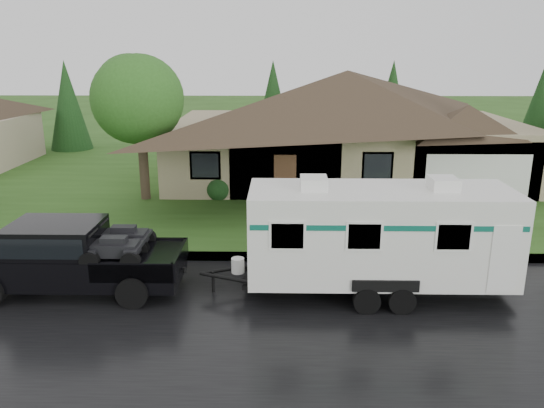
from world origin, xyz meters
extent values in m
plane|color=#2A4E18|center=(0.00, 0.00, 0.00)|extent=(140.00, 140.00, 0.00)
cube|color=black|center=(0.00, -2.00, 0.01)|extent=(140.00, 8.00, 0.01)
cube|color=gray|center=(0.00, 2.25, 0.07)|extent=(140.00, 0.50, 0.15)
cube|color=#2A4E18|center=(0.00, 15.00, 0.07)|extent=(140.00, 26.00, 0.15)
cube|color=gray|center=(2.00, 14.00, 1.65)|extent=(18.00, 10.00, 3.00)
pyramid|color=#382B1E|center=(2.00, 14.00, 5.75)|extent=(19.44, 10.80, 2.60)
cube|color=gray|center=(7.40, 11.00, 1.50)|extent=(5.76, 4.00, 2.70)
cylinder|color=#382B1E|center=(-7.66, 9.18, 1.58)|extent=(0.43, 0.43, 2.87)
sphere|color=#367526|center=(-7.66, 9.18, 4.73)|extent=(3.96, 3.96, 3.96)
sphere|color=#143814|center=(-4.30, 9.30, 0.65)|extent=(1.00, 1.00, 1.00)
sphere|color=#143814|center=(-0.10, 9.30, 0.65)|extent=(1.00, 1.00, 1.00)
sphere|color=#143814|center=(4.10, 9.30, 0.65)|extent=(1.00, 1.00, 1.00)
sphere|color=#143814|center=(8.30, 9.30, 0.65)|extent=(1.00, 1.00, 1.00)
cube|color=black|center=(-7.36, -0.31, 0.80)|extent=(6.18, 2.06, 0.89)
cube|color=black|center=(-7.78, -0.31, 1.60)|extent=(2.47, 1.94, 0.93)
cube|color=black|center=(-7.78, -0.31, 1.65)|extent=(2.27, 1.98, 0.57)
cube|color=black|center=(-5.40, -0.31, 1.01)|extent=(2.27, 1.96, 0.06)
cylinder|color=black|center=(-9.32, 0.70, 0.43)|extent=(0.87, 0.33, 0.87)
cylinder|color=black|center=(-5.40, -1.32, 0.43)|extent=(0.87, 0.33, 0.87)
cylinder|color=black|center=(-5.40, 0.70, 0.43)|extent=(0.87, 0.33, 0.87)
cube|color=white|center=(1.34, -0.31, 1.83)|extent=(7.22, 2.47, 2.53)
cube|color=black|center=(1.34, -0.31, 0.41)|extent=(7.63, 1.24, 0.14)
cube|color=#0D5B4A|center=(1.34, -0.31, 2.39)|extent=(7.07, 2.49, 0.14)
cube|color=white|center=(-0.52, -0.31, 3.26)|extent=(0.72, 0.82, 0.33)
cube|color=white|center=(2.99, -0.31, 3.26)|extent=(0.72, 0.82, 0.33)
cylinder|color=black|center=(0.87, -1.53, 0.36)|extent=(0.72, 0.25, 0.72)
cylinder|color=black|center=(0.87, 0.90, 0.36)|extent=(0.72, 0.25, 0.72)
cylinder|color=black|center=(1.80, -1.53, 0.36)|extent=(0.72, 0.25, 0.72)
cylinder|color=black|center=(1.80, 0.90, 0.36)|extent=(0.72, 0.25, 0.72)
camera|label=1|loc=(-1.39, -14.31, 6.70)|focal=35.00mm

